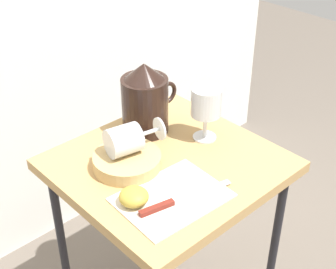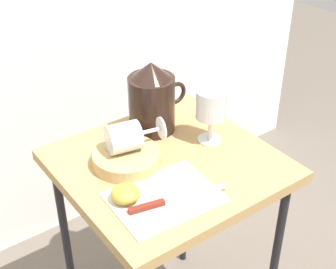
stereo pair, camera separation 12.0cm
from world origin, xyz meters
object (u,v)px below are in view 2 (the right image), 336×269
object	(u,v)px
pitcher	(152,103)
knife	(164,202)
basket_tray	(127,158)
apple_half_left	(126,194)
wine_glass_upright	(211,107)
table	(168,182)
wine_glass_tipped_near	(125,137)

from	to	relation	value
pitcher	knife	bearing A→B (deg)	-119.96
basket_tray	apple_half_left	xyz separation A→B (m)	(-0.08, -0.12, 0.01)
pitcher	wine_glass_upright	size ratio (longest dim) A/B	1.34
basket_tray	apple_half_left	bearing A→B (deg)	-122.71
basket_tray	knife	xyz separation A→B (m)	(-0.02, -0.18, -0.01)
pitcher	knife	world-z (taller)	pitcher
wine_glass_upright	knife	xyz separation A→B (m)	(-0.25, -0.14, -0.10)
table	pitcher	xyz separation A→B (m)	(0.06, 0.15, 0.15)
basket_tray	wine_glass_upright	xyz separation A→B (m)	(0.24, -0.04, 0.09)
knife	pitcher	bearing A→B (deg)	60.04
pitcher	apple_half_left	distance (m)	0.32
wine_glass_tipped_near	table	bearing A→B (deg)	-36.06
wine_glass_upright	apple_half_left	distance (m)	0.34
table	basket_tray	distance (m)	0.14
table	wine_glass_upright	world-z (taller)	wine_glass_upright
apple_half_left	basket_tray	bearing A→B (deg)	57.29
apple_half_left	pitcher	bearing A→B (deg)	44.58
pitcher	wine_glass_upright	world-z (taller)	pitcher
pitcher	apple_half_left	bearing A→B (deg)	-135.42
table	pitcher	distance (m)	0.22
table	wine_glass_tipped_near	world-z (taller)	wine_glass_tipped_near
table	wine_glass_tipped_near	bearing A→B (deg)	143.94
basket_tray	pitcher	xyz separation A→B (m)	(0.15, 0.10, 0.07)
pitcher	wine_glass_tipped_near	world-z (taller)	pitcher
table	wine_glass_tipped_near	xyz separation A→B (m)	(-0.09, 0.06, 0.14)
apple_half_left	wine_glass_upright	bearing A→B (deg)	14.55
basket_tray	pitcher	bearing A→B (deg)	34.39
wine_glass_tipped_near	wine_glass_upright	bearing A→B (deg)	-12.48
pitcher	basket_tray	bearing A→B (deg)	-145.61
pitcher	apple_half_left	size ratio (longest dim) A/B	2.98
pitcher	wine_glass_tipped_near	size ratio (longest dim) A/B	1.31
apple_half_left	knife	bearing A→B (deg)	-44.55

